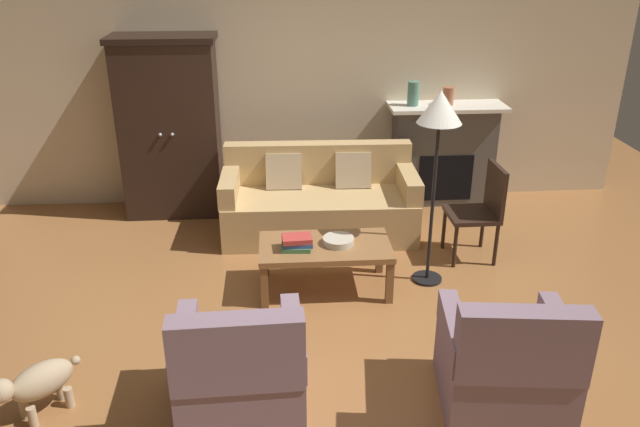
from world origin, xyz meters
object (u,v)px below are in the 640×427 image
coffee_table (325,250)px  armchair_near_right (506,365)px  mantel_vase_jade (413,94)px  floor_lamp (439,119)px  side_chair_wooden (482,206)px  fireplace (443,153)px  armoire (170,127)px  book_stack (297,243)px  armchair_near_left (241,373)px  couch (319,203)px  fruit_bowl (338,241)px  dog (37,383)px  mantel_vase_terracotta (448,96)px

coffee_table → armchair_near_right: (1.01, -1.56, -0.05)m
mantel_vase_jade → floor_lamp: size_ratio=0.15×
side_chair_wooden → floor_lamp: 1.18m
side_chair_wooden → fireplace: bearing=90.8°
mantel_vase_jade → coffee_table: bearing=-120.3°
armoire → book_stack: armoire is taller
fireplace → floor_lamp: (-0.55, -1.79, 0.89)m
fireplace → armchair_near_left: bearing=-121.9°
book_stack → armoire: bearing=124.0°
mantel_vase_jade → side_chair_wooden: (0.40, -1.36, -0.74)m
couch → fruit_bowl: (0.08, -1.14, 0.13)m
couch → floor_lamp: size_ratio=1.15×
couch → fruit_bowl: bearing=-85.9°
mantel_vase_jade → armchair_near_left: 3.90m
fruit_bowl → mantel_vase_jade: size_ratio=1.03×
armchair_near_right → side_chair_wooden: (0.47, 2.05, 0.20)m
side_chair_wooden → armchair_near_right: bearing=-102.8°
couch → book_stack: (-0.27, -1.20, 0.16)m
fireplace → dog: fireplace is taller
fruit_bowl → side_chair_wooden: side_chair_wooden is taller
armoire → armchair_near_left: armoire is taller
armoire → floor_lamp: bearing=-35.5°
fireplace → book_stack: bearing=-131.3°
coffee_table → fireplace: bearing=52.0°
armchair_near_left → side_chair_wooden: 2.93m
fireplace → side_chair_wooden: 1.38m
coffee_table → fruit_bowl: 0.14m
floor_lamp → dog: 3.42m
coffee_table → book_stack: size_ratio=4.16×
floor_lamp → couch: bearing=129.8°
armoire → fruit_bowl: armoire is taller
fruit_bowl → side_chair_wooden: 1.46m
fireplace → fruit_bowl: size_ratio=4.79×
fireplace → armchair_near_left: 3.99m
mantel_vase_jade → armchair_near_left: mantel_vase_jade is taller
coffee_table → armchair_near_left: (-0.64, -1.51, -0.05)m
side_chair_wooden → floor_lamp: bearing=-144.3°
coffee_table → mantel_vase_jade: mantel_vase_jade is taller
mantel_vase_terracotta → armchair_near_left: mantel_vase_terracotta is taller
armoire → mantel_vase_jade: size_ratio=7.37×
armoire → floor_lamp: armoire is taller
armoire → fruit_bowl: bearing=-48.2°
armchair_near_left → floor_lamp: floor_lamp is taller
book_stack → armchair_near_right: 1.96m
book_stack → mantel_vase_terracotta: (1.70, 1.92, 0.74)m
couch → armchair_near_left: size_ratio=2.20×
floor_lamp → armchair_near_right: bearing=-86.3°
mantel_vase_terracotta → coffee_table: bearing=-128.3°
armoire → coffee_table: 2.40m
fireplace → coffee_table: size_ratio=1.15×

